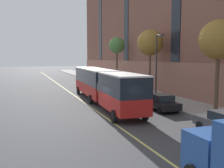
# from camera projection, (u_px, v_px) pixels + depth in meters

# --- Properties ---
(ground_plane) EXTENTS (260.00, 260.00, 0.00)m
(ground_plane) POSITION_uv_depth(u_px,v_px,m) (112.00, 116.00, 22.42)
(ground_plane) COLOR #424244
(sidewalk) EXTENTS (5.01, 160.00, 0.15)m
(sidewalk) POSITION_uv_depth(u_px,v_px,m) (181.00, 103.00, 28.17)
(sidewalk) COLOR #9E9B93
(sidewalk) RESTS_ON ground
(city_bus) EXTENTS (3.62, 20.12, 3.66)m
(city_bus) POSITION_uv_depth(u_px,v_px,m) (102.00, 84.00, 28.43)
(city_bus) COLOR red
(city_bus) RESTS_ON ground
(parked_car_green_0) EXTENTS (2.07, 4.37, 1.56)m
(parked_car_green_0) POSITION_uv_depth(u_px,v_px,m) (135.00, 94.00, 30.59)
(parked_car_green_0) COLOR #23603D
(parked_car_green_0) RESTS_ON ground
(parked_car_navy_2) EXTENTS (1.98, 4.67, 1.56)m
(parked_car_navy_2) POSITION_uv_depth(u_px,v_px,m) (113.00, 87.00, 37.59)
(parked_car_navy_2) COLOR navy
(parked_car_navy_2) RESTS_ON ground
(parked_car_black_4) EXTENTS (2.04, 4.58, 1.56)m
(parked_car_black_4) POSITION_uv_depth(u_px,v_px,m) (161.00, 102.00, 24.74)
(parked_car_black_4) COLOR black
(parked_car_black_4) RESTS_ON ground
(parked_car_white_5) EXTENTS (1.98, 4.35, 1.56)m
(parked_car_white_5) POSITION_uv_depth(u_px,v_px,m) (85.00, 78.00, 54.18)
(parked_car_white_5) COLOR silver
(parked_car_white_5) RESTS_ON ground
(parked_car_navy_6) EXTENTS (1.96, 4.48, 1.56)m
(parked_car_navy_6) POSITION_uv_depth(u_px,v_px,m) (98.00, 82.00, 45.68)
(parked_car_navy_6) COLOR navy
(parked_car_navy_6) RESTS_ON ground
(street_tree_mid_block) EXTENTS (3.47, 3.47, 8.13)m
(street_tree_mid_block) POSITION_uv_depth(u_px,v_px,m) (219.00, 40.00, 22.73)
(street_tree_mid_block) COLOR brown
(street_tree_mid_block) RESTS_ON sidewalk
(street_tree_far_uptown) EXTENTS (3.48, 3.48, 8.55)m
(street_tree_far_uptown) POSITION_uv_depth(u_px,v_px,m) (150.00, 43.00, 34.63)
(street_tree_far_uptown) COLOR brown
(street_tree_far_uptown) RESTS_ON sidewalk
(street_tree_far_downtown) EXTENTS (2.82, 2.82, 8.43)m
(street_tree_far_downtown) POSITION_uv_depth(u_px,v_px,m) (117.00, 46.00, 46.56)
(street_tree_far_downtown) COLOR brown
(street_tree_far_downtown) RESTS_ON sidewalk
(street_lamp) EXTENTS (0.36, 1.48, 7.39)m
(street_lamp) POSITION_uv_depth(u_px,v_px,m) (157.00, 61.00, 28.94)
(street_lamp) COLOR #2D2D30
(street_lamp) RESTS_ON sidewalk
(lane_centerline) EXTENTS (0.16, 140.00, 0.01)m
(lane_centerline) POSITION_uv_depth(u_px,v_px,m) (95.00, 110.00, 25.01)
(lane_centerline) COLOR #E0D66B
(lane_centerline) RESTS_ON ground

